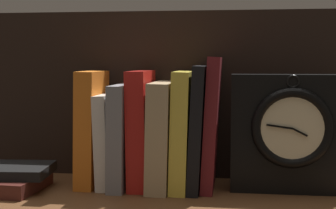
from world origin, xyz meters
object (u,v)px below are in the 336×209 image
Objects in this scene: book_red_requiem at (142,129)px; framed_clock at (291,133)px; book_maroon_dawkins at (212,123)px; book_white_catcher at (108,140)px; book_stack_side at (4,178)px; book_tan_shortstories at (163,135)px; book_yellow_seinlanguage at (183,130)px; book_orange_pandolfini at (92,128)px; book_black_skeptic at (198,127)px; book_gray_chess at (123,135)px.

book_red_requiem reaches higher than framed_clock.
book_maroon_dawkins is (13.36, 0.00, 1.31)cm from book_red_requiem.
book_maroon_dawkins is at bearing 0.00° from book_white_catcher.
book_red_requiem reaches higher than book_stack_side.
book_yellow_seinlanguage reaches higher than book_tan_shortstories.
book_red_requiem is 4.21cm from book_tan_shortstories.
book_tan_shortstories reaches higher than book_white_catcher.
book_orange_pandolfini is 1.00× the size of book_yellow_seinlanguage.
book_orange_pandolfini is 0.95× the size of book_black_skeptic.
book_orange_pandolfini is at bearing 180.00° from book_black_skeptic.
book_gray_chess is 7.63cm from book_tan_shortstories.
book_black_skeptic is at bearing 0.00° from book_red_requiem.
book_orange_pandolfini is 1.00× the size of book_red_requiem.
book_black_skeptic is at bearing 180.00° from book_maroon_dawkins.
book_orange_pandolfini is 1.25× the size of book_white_catcher.
book_black_skeptic is 37.50cm from book_stack_side.
book_red_requiem is at bearing -180.00° from book_yellow_seinlanguage.
framed_clock is at bearing -1.84° from book_gray_chess.
framed_clock reaches higher than book_tan_shortstories.
book_orange_pandolfini reaches higher than book_tan_shortstories.
book_stack_side is (-18.35, -6.37, -6.58)cm from book_white_catcher.
book_tan_shortstories is at bearing 177.58° from framed_clock.
book_gray_chess is at bearing 0.00° from book_orange_pandolfini.
book_white_catcher is at bearing 180.00° from book_gray_chess.
framed_clock is (34.35, -1.00, 2.20)cm from book_white_catcher.
book_black_skeptic is (6.79, 0.00, 1.56)cm from book_tan_shortstories.
book_red_requiem is at bearing 0.00° from book_orange_pandolfini.
book_yellow_seinlanguage reaches higher than book_stack_side.
book_tan_shortstories is at bearing 180.00° from book_maroon_dawkins.
book_white_catcher is at bearing 180.00° from book_black_skeptic.
book_black_skeptic is 1.32× the size of book_stack_side.
book_black_skeptic is (14.42, 0.00, 1.80)cm from book_gray_chess.
book_white_catcher is 0.90× the size of book_gray_chess.
book_orange_pandolfini is at bearing 180.00° from book_red_requiem.
book_tan_shortstories is (13.86, 0.00, -1.02)cm from book_orange_pandolfini.
book_maroon_dawkins reaches higher than book_orange_pandolfini.
framed_clock is (16.94, -1.00, -0.53)cm from book_black_skeptic.
book_gray_chess is 0.98× the size of book_tan_shortstories.
book_white_catcher is 0.71× the size of book_maroon_dawkins.
framed_clock is at bearing -3.39° from book_black_skeptic.
book_white_catcher is at bearing 180.00° from book_maroon_dawkins.
book_black_skeptic is (2.93, -0.00, 0.53)cm from book_yellow_seinlanguage.
book_yellow_seinlanguage is at bearing 0.00° from book_red_requiem.
book_gray_chess is 17.12cm from book_maroon_dawkins.
book_white_catcher is 0.88× the size of book_tan_shortstories.
book_yellow_seinlanguage is 19.89cm from framed_clock.
book_gray_chess is at bearing -180.00° from book_yellow_seinlanguage.
book_gray_chess is 23.51cm from book_stack_side.
book_tan_shortstories is 6.96cm from book_black_skeptic.
book_red_requiem is at bearing 180.00° from book_black_skeptic.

